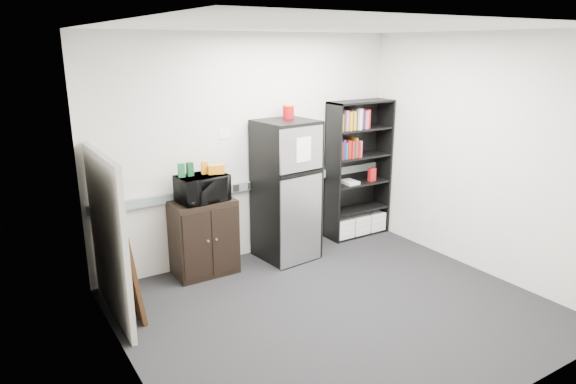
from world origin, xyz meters
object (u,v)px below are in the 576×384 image
object	(u,v)px
cubicle_partition	(108,237)
microwave	(202,188)
refrigerator	(287,191)
bookshelf	(358,170)
cabinet	(204,237)

from	to	relation	value
cubicle_partition	microwave	size ratio (longest dim) A/B	3.03
refrigerator	microwave	bearing A→B (deg)	170.63
microwave	bookshelf	bearing A→B (deg)	-3.54
cabinet	refrigerator	xyz separation A→B (m)	(1.06, -0.08, 0.41)
microwave	refrigerator	size ratio (longest dim) A/B	0.31
bookshelf	microwave	bearing A→B (deg)	-178.00
bookshelf	refrigerator	bearing A→B (deg)	-173.33
cabinet	microwave	world-z (taller)	microwave
cabinet	bookshelf	bearing A→B (deg)	1.61
refrigerator	bookshelf	bearing A→B (deg)	0.76
cubicle_partition	bookshelf	bearing A→B (deg)	8.06
bookshelf	refrigerator	xyz separation A→B (m)	(-1.23, -0.14, -0.06)
bookshelf	cubicle_partition	world-z (taller)	bookshelf
microwave	cabinet	bearing A→B (deg)	84.46
cubicle_partition	microwave	world-z (taller)	cubicle_partition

